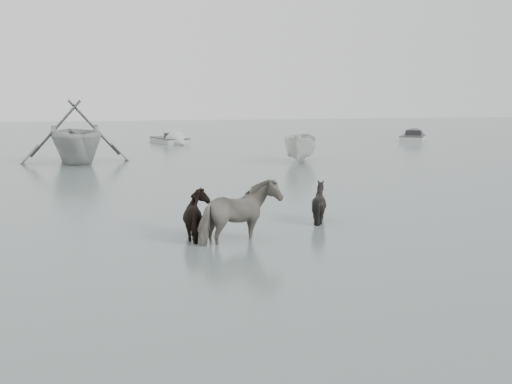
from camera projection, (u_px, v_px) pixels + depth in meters
ground at (278, 236)px, 15.40m from camera, size 140.00×140.00×0.00m
pony_pinto at (239, 205)px, 14.68m from camera, size 2.20×1.70×1.69m
pony_dark at (201, 207)px, 15.25m from camera, size 1.60×1.72×1.39m
pony_black at (319, 197)px, 17.17m from camera, size 1.50×1.44×1.29m
rowboat_trail at (75, 130)px, 31.49m from camera, size 6.08×6.81×3.25m
boat_small at (301, 146)px, 32.16m from camera, size 3.05×4.31×1.56m
skiff_port at (413, 136)px, 46.77m from camera, size 3.70×4.51×0.75m
skiff_mid at (170, 138)px, 44.52m from camera, size 2.84×5.39×0.75m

